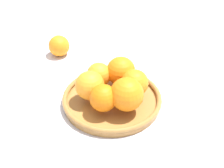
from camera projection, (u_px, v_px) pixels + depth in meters
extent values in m
plane|color=silver|center=(112.00, 103.00, 0.81)|extent=(4.00, 4.00, 0.00)
cylinder|color=#A57238|center=(112.00, 101.00, 0.81)|extent=(0.25, 0.25, 0.01)
torus|color=#A57238|center=(112.00, 97.00, 0.80)|extent=(0.26, 0.26, 0.01)
sphere|color=orange|center=(127.00, 94.00, 0.73)|extent=(0.08, 0.08, 0.08)
sphere|color=orange|center=(135.00, 83.00, 0.78)|extent=(0.07, 0.07, 0.07)
sphere|color=orange|center=(121.00, 71.00, 0.82)|extent=(0.08, 0.08, 0.08)
sphere|color=orange|center=(99.00, 75.00, 0.81)|extent=(0.06, 0.06, 0.06)
sphere|color=orange|center=(90.00, 85.00, 0.77)|extent=(0.07, 0.07, 0.07)
sphere|color=orange|center=(103.00, 98.00, 0.73)|extent=(0.07, 0.07, 0.07)
sphere|color=orange|center=(59.00, 46.00, 0.98)|extent=(0.07, 0.07, 0.07)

